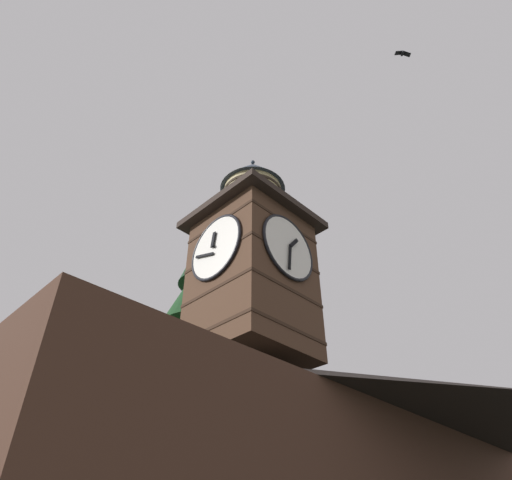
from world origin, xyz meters
name	(u,v)px	position (x,y,z in m)	size (l,w,h in m)	color
clock_tower	(252,259)	(1.92, -1.91, 10.01)	(3.80, 3.80, 8.35)	#4C3323
pine_tree_behind	(191,423)	(0.20, -6.76, 5.98)	(7.23, 7.23, 14.85)	#473323
flying_bird_low	(402,53)	(-2.03, 3.68, 20.48)	(0.69, 0.59, 0.16)	black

